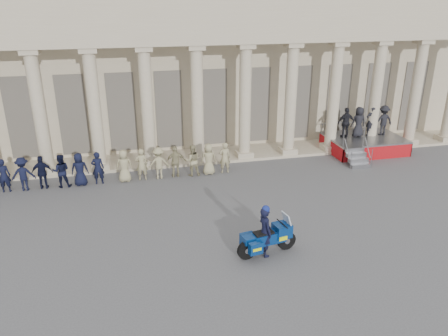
# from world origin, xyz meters

# --- Properties ---
(ground) EXTENTS (90.00, 90.00, 0.00)m
(ground) POSITION_xyz_m (0.00, 0.00, 0.00)
(ground) COLOR #4A4A4C
(ground) RESTS_ON ground
(building) EXTENTS (40.00, 12.50, 9.00)m
(building) POSITION_xyz_m (-0.00, 14.74, 4.52)
(building) COLOR tan
(building) RESTS_ON ground
(officer_rank) EXTENTS (18.08, 0.62, 1.64)m
(officer_rank) POSITION_xyz_m (-6.53, 6.26, 0.82)
(officer_rank) COLOR black
(officer_rank) RESTS_ON ground
(reviewing_stand) EXTENTS (4.29, 4.10, 2.63)m
(reviewing_stand) POSITION_xyz_m (11.16, 7.69, 1.37)
(reviewing_stand) COLOR gray
(reviewing_stand) RESTS_ON ground
(motorcycle) EXTENTS (2.29, 1.09, 1.48)m
(motorcycle) POSITION_xyz_m (2.12, -1.54, 0.64)
(motorcycle) COLOR black
(motorcycle) RESTS_ON ground
(rider) EXTENTS (0.56, 0.74, 1.94)m
(rider) POSITION_xyz_m (1.99, -1.56, 0.96)
(rider) COLOR black
(rider) RESTS_ON ground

